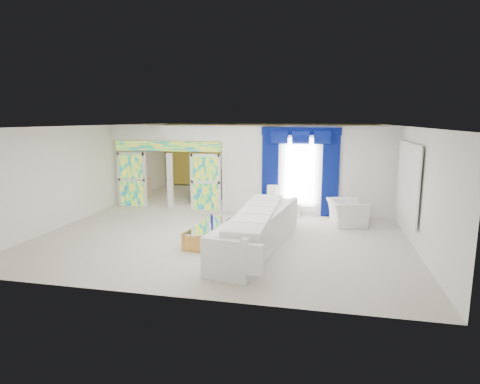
% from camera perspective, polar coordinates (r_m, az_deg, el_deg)
% --- Properties ---
extents(floor, '(12.00, 12.00, 0.00)m').
position_cam_1_polar(floor, '(13.08, -0.18, -3.76)').
color(floor, '#B7AF9E').
rests_on(floor, ground).
extents(dividing_wall, '(5.70, 0.18, 3.00)m').
position_cam_1_polar(dividing_wall, '(13.51, 9.69, 3.02)').
color(dividing_wall, white).
rests_on(dividing_wall, ground).
extents(dividing_header, '(4.30, 0.18, 0.55)m').
position_cam_1_polar(dividing_header, '(14.51, -10.51, 8.35)').
color(dividing_header, white).
rests_on(dividing_header, dividing_wall).
extents(stained_panel_left, '(0.95, 0.04, 2.00)m').
position_cam_1_polar(stained_panel_left, '(15.26, -15.24, 1.74)').
color(stained_panel_left, '#994C3F').
rests_on(stained_panel_left, ground).
extents(stained_panel_right, '(0.95, 0.04, 2.00)m').
position_cam_1_polar(stained_panel_right, '(14.19, -4.95, 1.44)').
color(stained_panel_right, '#994C3F').
rests_on(stained_panel_right, ground).
extents(stained_transom, '(4.00, 0.05, 0.35)m').
position_cam_1_polar(stained_transom, '(14.53, -10.44, 6.48)').
color(stained_transom, '#994C3F').
rests_on(stained_transom, dividing_header).
extents(window_pane, '(1.00, 0.02, 2.30)m').
position_cam_1_polar(window_pane, '(13.43, 8.60, 2.79)').
color(window_pane, white).
rests_on(window_pane, dividing_wall).
extents(blue_drape_left, '(0.55, 0.10, 2.80)m').
position_cam_1_polar(blue_drape_left, '(13.51, 4.34, 2.71)').
color(blue_drape_left, '#040A4D').
rests_on(blue_drape_left, ground).
extents(blue_drape_right, '(0.55, 0.10, 2.80)m').
position_cam_1_polar(blue_drape_right, '(13.39, 12.86, 2.41)').
color(blue_drape_right, '#040A4D').
rests_on(blue_drape_right, ground).
extents(blue_pelmet, '(2.60, 0.12, 0.25)m').
position_cam_1_polar(blue_pelmet, '(13.29, 8.75, 8.64)').
color(blue_pelmet, '#040A4D').
rests_on(blue_pelmet, dividing_wall).
extents(wall_mirror, '(0.04, 2.70, 1.90)m').
position_cam_1_polar(wall_mirror, '(11.73, 22.99, 1.48)').
color(wall_mirror, white).
rests_on(wall_mirror, ground).
extents(gold_curtains, '(9.70, 0.12, 2.90)m').
position_cam_1_polar(gold_curtains, '(18.57, 3.71, 5.12)').
color(gold_curtains, '#B2892A').
rests_on(gold_curtains, ground).
extents(white_sofa, '(1.63, 4.64, 0.87)m').
position_cam_1_polar(white_sofa, '(10.00, 2.59, -5.68)').
color(white_sofa, white).
rests_on(white_sofa, ground).
extents(coffee_table, '(0.92, 2.00, 0.43)m').
position_cam_1_polar(coffee_table, '(10.64, -4.37, -5.94)').
color(coffee_table, '#C1873C').
rests_on(coffee_table, ground).
extents(console_table, '(1.32, 0.42, 0.44)m').
position_cam_1_polar(console_table, '(13.44, 5.88, -2.47)').
color(console_table, white).
rests_on(console_table, ground).
extents(table_lamp, '(0.36, 0.36, 0.58)m').
position_cam_1_polar(table_lamp, '(13.37, 4.64, -0.29)').
color(table_lamp, white).
rests_on(table_lamp, console_table).
extents(armchair, '(1.26, 1.38, 0.76)m').
position_cam_1_polar(armchair, '(12.60, 15.03, -2.89)').
color(armchair, white).
rests_on(armchair, ground).
extents(grand_piano, '(1.73, 2.12, 0.98)m').
position_cam_1_polar(grand_piano, '(16.94, -3.70, 1.16)').
color(grand_piano, black).
rests_on(grand_piano, ground).
extents(piano_bench, '(1.01, 0.51, 0.32)m').
position_cam_1_polar(piano_bench, '(15.49, -5.30, -0.97)').
color(piano_bench, black).
rests_on(piano_bench, ground).
extents(tv_console, '(0.64, 0.60, 0.81)m').
position_cam_1_polar(tv_console, '(16.70, -13.81, 0.46)').
color(tv_console, tan).
rests_on(tv_console, ground).
extents(chandelier, '(0.60, 0.60, 0.60)m').
position_cam_1_polar(chandelier, '(16.58, -5.51, 8.45)').
color(chandelier, gold).
rests_on(chandelier, ceiling).
extents(decanters, '(0.17, 0.66, 0.28)m').
position_cam_1_polar(decanters, '(10.55, -4.14, -4.33)').
color(decanters, silver).
rests_on(decanters, coffee_table).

